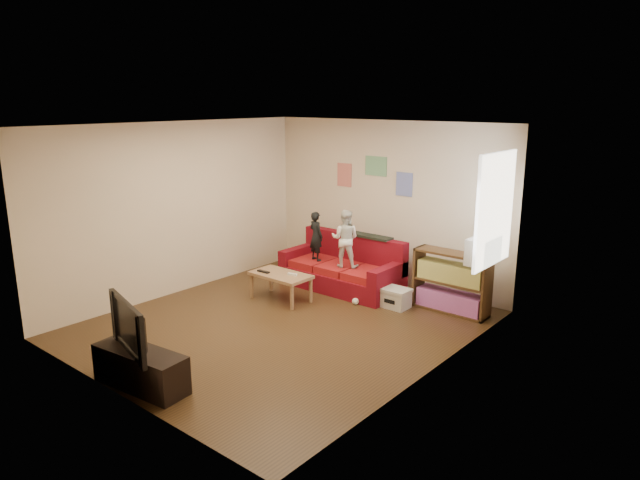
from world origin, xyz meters
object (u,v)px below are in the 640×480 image
Objects in this scene: sofa at (344,270)px; bookshelf at (451,285)px; child_a at (316,236)px; coffee_table at (281,277)px; file_box at (395,298)px; television at (137,325)px; tv_stand at (141,369)px; child_b at (345,239)px.

sofa is 1.78× the size of bookshelf.
child_a is 1.06m from coffee_table.
sofa is 4.69× the size of file_box.
child_a is (-0.45, -0.17, 0.53)m from sofa.
child_a is 1.93× the size of file_box.
sofa is 0.72m from child_a.
child_a is 0.87× the size of coffee_table.
bookshelf is 0.84m from file_box.
sofa is at bearing 110.23° from television.
file_box is (1.53, 0.86, -0.22)m from coffee_table.
bookshelf is at bearing 85.26° from television.
sofa is at bearing 88.65° from tv_stand.
child_a is 3.98m from television.
child_b is 1.25m from file_box.
coffee_table is 2.22× the size of file_box.
file_box is at bearing 71.71° from tv_stand.
bookshelf is at bearing -159.13° from child_a.
coffee_table is at bearing -108.38° from sofa.
sofa reaches higher than coffee_table.
coffee_table and tv_stand have the same top height.
bookshelf reaches higher than coffee_table.
coffee_table is at bearing -150.76° from file_box.
bookshelf is 4.45m from tv_stand.
child_a reaches higher than coffee_table.
bookshelf is (1.73, 0.28, -0.48)m from child_b.
bookshelf is (2.24, 1.23, 0.03)m from coffee_table.
tv_stand is at bearing -109.90° from bookshelf.
child_b is at bearing 108.28° from television.
tv_stand is at bearing 0.00° from television.
sofa is at bearing 167.61° from file_box.
child_a is at bearing 176.91° from file_box.
coffee_table is (-0.52, -0.94, -0.52)m from child_b.
coffee_table is at bearing 108.93° from child_a.
file_box is at bearing -152.55° from bookshelf.
child_a is at bearing -173.06° from bookshelf.
bookshelf reaches higher than file_box.
tv_stand is 0.50m from television.
television is (0.36, -4.07, 0.42)m from sofa.
bookshelf reaches higher than sofa.
television is (0.00, 0.00, 0.50)m from tv_stand.
coffee_table is at bearing 119.04° from television.
child_b reaches higher than coffee_table.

